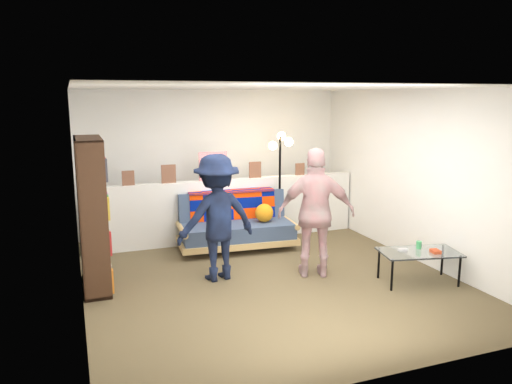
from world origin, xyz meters
The scene contains 10 objects.
ground centered at (0.00, 0.00, 0.00)m, with size 5.00×5.00×0.00m, color brown.
room_shell centered at (0.00, 0.47, 1.67)m, with size 4.60×5.05×2.45m.
half_wall_ledge centered at (0.00, 1.80, 0.50)m, with size 4.45×0.15×1.00m, color silver.
ledge_decor centered at (-0.23, 1.78, 1.18)m, with size 2.97×0.02×0.45m.
futon_sofa centered at (0.04, 1.34, 0.35)m, with size 1.82×0.98×0.76m.
bookshelf centered at (-2.08, 0.42, 0.85)m, with size 0.31×0.92×1.83m.
coffee_table centered at (1.71, -0.83, 0.38)m, with size 1.05×0.73×0.50m.
floor_lamp centered at (0.88, 1.62, 1.23)m, with size 0.34×0.32×1.74m.
person_left centered at (-0.61, 0.19, 0.80)m, with size 1.03×0.59×1.60m, color black.
person_right centered at (0.61, -0.15, 0.83)m, with size 0.98×0.41×1.67m, color pink.
Camera 1 is at (-2.28, -5.68, 2.31)m, focal length 35.00 mm.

